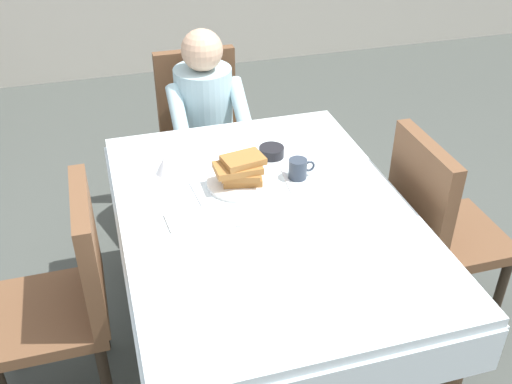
% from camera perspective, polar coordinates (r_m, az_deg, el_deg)
% --- Properties ---
extents(ground_plane, '(14.00, 14.00, 0.00)m').
position_cam_1_polar(ground_plane, '(2.80, 0.81, -14.20)').
color(ground_plane, '#474C47').
extents(dining_table_main, '(1.12, 1.52, 0.74)m').
position_cam_1_polar(dining_table_main, '(2.36, 0.93, -3.54)').
color(dining_table_main, silver).
rests_on(dining_table_main, ground).
extents(chair_diner, '(0.44, 0.45, 0.93)m').
position_cam_1_polar(chair_diner, '(3.39, -5.22, 6.31)').
color(chair_diner, brown).
rests_on(chair_diner, ground).
extents(diner_person, '(0.40, 0.43, 1.12)m').
position_cam_1_polar(diner_person, '(3.19, -4.77, 7.30)').
color(diner_person, silver).
rests_on(diner_person, ground).
extents(chair_left_side, '(0.45, 0.44, 0.93)m').
position_cam_1_polar(chair_left_side, '(2.38, -17.36, -8.81)').
color(chair_left_side, brown).
rests_on(chair_left_side, ground).
extents(chair_right_side, '(0.45, 0.44, 0.93)m').
position_cam_1_polar(chair_right_side, '(2.72, 16.66, -2.70)').
color(chair_right_side, brown).
rests_on(chair_right_side, ground).
extents(plate_breakfast, '(0.28, 0.28, 0.02)m').
position_cam_1_polar(plate_breakfast, '(2.46, -1.42, 0.90)').
color(plate_breakfast, white).
rests_on(plate_breakfast, dining_table_main).
extents(breakfast_stack, '(0.21, 0.17, 0.11)m').
position_cam_1_polar(breakfast_stack, '(2.42, -1.43, 2.14)').
color(breakfast_stack, '#A36B33').
rests_on(breakfast_stack, plate_breakfast).
extents(cup_coffee, '(0.11, 0.08, 0.08)m').
position_cam_1_polar(cup_coffee, '(2.49, 4.03, 2.22)').
color(cup_coffee, '#333D4C').
rests_on(cup_coffee, dining_table_main).
extents(bowl_butter, '(0.11, 0.11, 0.04)m').
position_cam_1_polar(bowl_butter, '(2.65, 1.48, 3.83)').
color(bowl_butter, black).
rests_on(bowl_butter, dining_table_main).
extents(syrup_pitcher, '(0.08, 0.08, 0.07)m').
position_cam_1_polar(syrup_pitcher, '(2.55, -8.67, 2.50)').
color(syrup_pitcher, silver).
rests_on(syrup_pitcher, dining_table_main).
extents(fork_left_of_plate, '(0.03, 0.18, 0.00)m').
position_cam_1_polar(fork_left_of_plate, '(2.41, -5.66, -0.13)').
color(fork_left_of_plate, silver).
rests_on(fork_left_of_plate, dining_table_main).
extents(knife_right_of_plate, '(0.03, 0.20, 0.00)m').
position_cam_1_polar(knife_right_of_plate, '(2.49, 2.92, 1.21)').
color(knife_right_of_plate, silver).
rests_on(knife_right_of_plate, dining_table_main).
extents(spoon_near_edge, '(0.15, 0.04, 0.00)m').
position_cam_1_polar(spoon_near_edge, '(2.23, 0.01, -3.07)').
color(spoon_near_edge, silver).
rests_on(spoon_near_edge, dining_table_main).
extents(napkin_folded, '(0.18, 0.13, 0.01)m').
position_cam_1_polar(napkin_folded, '(2.27, -6.33, -2.56)').
color(napkin_folded, white).
rests_on(napkin_folded, dining_table_main).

